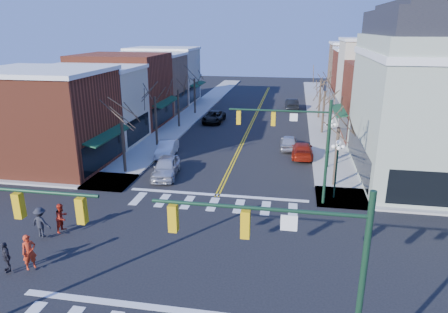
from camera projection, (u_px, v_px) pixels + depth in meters
The scene contains 35 objects.
ground at pixel (190, 252), 21.47m from camera, with size 160.00×160.00×0.00m, color black.
sidewalk_left at pixel (157, 142), 41.62m from camera, with size 3.50×70.00×0.15m, color #9E9B93.
sidewalk_right at pixel (329, 151), 38.74m from camera, with size 3.50×70.00×0.15m, color #9E9B93.
bldg_left_brick_a at pixel (47, 120), 33.80m from camera, with size 10.00×8.50×8.00m, color maroon.
bldg_left_stucco_a at pixel (91, 106), 41.13m from camera, with size 10.00×7.00×7.50m, color #C0B89E.
bldg_left_brick_b at pixel (123, 90), 48.47m from camera, with size 10.00×9.00×8.50m, color maroon.
bldg_left_tan at pixel (147, 84), 56.31m from camera, with size 10.00×7.50×7.80m, color #916F50.
bldg_left_stucco_b at pixel (164, 76), 63.50m from camera, with size 10.00×8.00×8.20m, color #C0B89E.
bldg_right_brick_a at pixel (395, 103), 41.80m from camera, with size 10.00×8.50×8.00m, color maroon.
bldg_right_stucco at pixel (381, 83), 48.75m from camera, with size 10.00×7.00×10.00m, color #C0B89E.
bldg_right_brick_b at pixel (370, 82), 56.00m from camera, with size 10.00×8.00×8.50m, color maroon.
bldg_right_tan at pixel (362, 74), 63.42m from camera, with size 10.00×8.00×9.00m, color #916F50.
victorian_corner at pixel (447, 95), 30.27m from camera, with size 12.25×14.25×13.30m.
traffic_mast_near_right at pixel (301, 262), 12.17m from camera, with size 6.60×0.28×7.20m.
traffic_mast_far_right at pixel (299, 137), 26.03m from camera, with size 6.60×0.28×7.20m.
lamppost_corner at pixel (337, 159), 27.17m from camera, with size 0.36×0.36×4.33m.
lamppost_midblock at pixel (330, 135), 33.25m from camera, with size 0.36×0.36×4.33m.
tree_left_a at pixel (123, 145), 32.43m from camera, with size 0.24×0.24×4.76m, color #382B21.
tree_left_b at pixel (156, 122), 39.87m from camera, with size 0.24×0.24×5.04m, color #382B21.
tree_left_c at pixel (178, 109), 47.44m from camera, with size 0.24×0.24×4.55m, color #382B21.
tree_left_d at pixel (195, 96), 54.88m from camera, with size 0.24×0.24×4.90m, color #382B21.
tree_right_a at pixel (336, 157), 29.68m from camera, with size 0.24×0.24×4.62m, color #382B21.
tree_right_b at pixel (329, 128), 37.08m from camera, with size 0.24×0.24×5.18m, color #382B21.
tree_right_c at pixel (323, 113), 44.63m from camera, with size 0.24×0.24×4.83m, color #382B21.
tree_right_d at pixel (320, 100), 52.10m from camera, with size 0.24×0.24×4.97m, color #382B21.
car_left_near at pixel (166, 167), 32.14m from camera, with size 1.86×4.63×1.58m, color silver.
car_left_mid at pixel (167, 149), 37.34m from camera, with size 1.49×4.26×1.40m, color silver.
car_left_far at pixel (214, 117), 50.53m from camera, with size 2.31×5.00×1.39m, color black.
car_right_near at pixel (302, 150), 37.03m from camera, with size 1.92×4.72×1.37m, color maroon.
car_right_mid at pixel (289, 142), 39.48m from camera, with size 1.65×4.11×1.40m, color silver.
car_right_far at pixel (292, 104), 58.53m from camera, with size 1.66×4.77×1.57m, color black.
pedestrian_red_a at pixel (29, 252), 19.52m from camera, with size 0.66×0.43×1.82m, color red.
pedestrian_red_b at pixel (62, 218), 23.15m from camera, with size 0.84×0.65×1.73m, color red.
pedestrian_dark_a at pixel (6, 257), 19.35m from camera, with size 0.92×0.38×1.57m, color black.
pedestrian_dark_b at pixel (41, 222), 22.50m from camera, with size 1.16×0.67×1.79m, color black.
Camera 1 is at (5.07, -18.22, 11.54)m, focal length 32.00 mm.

